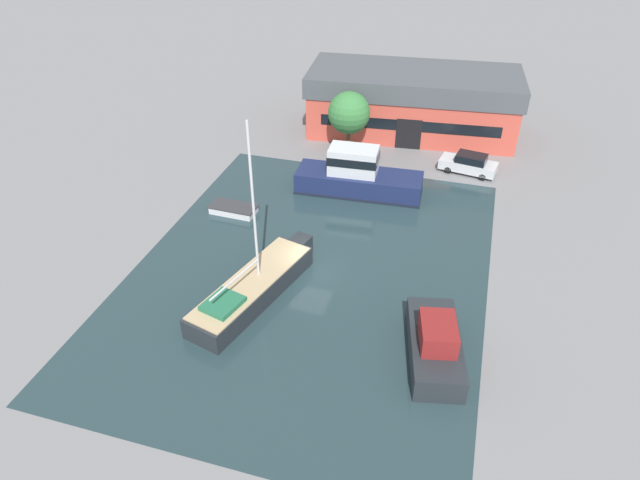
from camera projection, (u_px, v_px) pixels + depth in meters
ground_plane at (310, 271)px, 37.63m from camera, size 440.00×440.00×0.00m
water_canal at (310, 271)px, 37.63m from camera, size 22.69×29.88×0.01m
warehouse_building at (413, 101)px, 54.57m from camera, size 20.49×10.36×5.91m
quay_tree_near_building at (349, 113)px, 49.89m from camera, size 3.71×3.71×5.75m
parked_car at (469, 164)px, 48.51m from camera, size 5.00×2.67×1.71m
sailboat_moored at (254, 287)px, 35.07m from camera, size 5.06×11.15×11.46m
motor_cruiser at (357, 177)px, 45.51m from camera, size 10.28×3.74×3.83m
small_dinghy at (234, 209)px, 43.46m from camera, size 3.61×1.86×0.61m
cabin_boat at (435, 344)px, 30.67m from camera, size 3.97×6.88×2.77m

